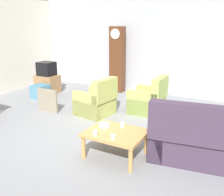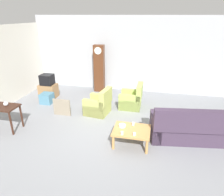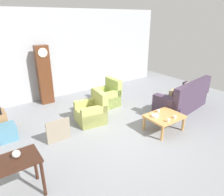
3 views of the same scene
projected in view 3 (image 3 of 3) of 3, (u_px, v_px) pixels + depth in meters
ground_plane at (128, 129)px, 5.68m from camera, size 10.40×10.40×0.00m
garage_door_wall at (69, 53)px, 7.80m from camera, size 8.40×0.16×3.20m
couch_floral at (183, 100)px, 6.72m from camera, size 2.20×1.17×1.04m
armchair_olive_near at (92, 112)px, 5.95m from camera, size 0.89×0.86×0.92m
armchair_olive_far at (107, 97)px, 7.08m from camera, size 0.79×0.77×0.92m
coffee_table_wood at (164, 118)px, 5.48m from camera, size 0.96×0.76×0.44m
grandfather_clock at (44, 75)px, 7.03m from camera, size 0.44×0.30×2.04m
framed_picture_leaning at (58, 131)px, 5.02m from camera, size 0.60×0.05×0.58m
storage_box_blue at (7, 132)px, 5.12m from camera, size 0.43×0.44×0.39m
glass_dome_cloche at (16, 154)px, 3.31m from camera, size 0.13×0.13×0.13m
cup_white_porcelain at (175, 117)px, 5.29m from camera, size 0.07×0.07×0.08m
cup_blue_rimmed at (158, 111)px, 5.62m from camera, size 0.07×0.07×0.08m
cup_cream_tall at (168, 120)px, 5.11m from camera, size 0.08×0.08×0.09m
bowl_white_stacked at (155, 116)px, 5.37m from camera, size 0.19×0.19×0.06m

